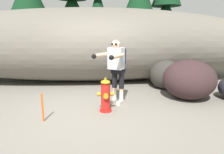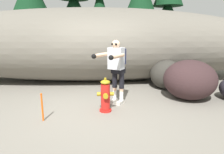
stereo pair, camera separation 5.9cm
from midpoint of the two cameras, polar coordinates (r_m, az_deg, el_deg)
ground_plane at (r=4.71m, az=-4.84°, el=-9.95°), size 56.00×56.00×0.04m
dirt_embankment at (r=7.50m, az=-4.91°, el=9.35°), size 14.52×3.20×2.70m
fire_hydrant at (r=4.53m, az=-2.26°, el=-5.59°), size 0.39×0.34×0.80m
utility_worker at (r=4.83m, az=0.94°, el=3.71°), size 0.86×1.02×1.63m
boulder_large at (r=5.75m, az=21.33°, el=-0.67°), size 1.67×1.62×1.09m
boulder_small at (r=6.57m, az=15.08°, el=0.78°), size 1.36×1.44×0.95m
pine_tree_left at (r=12.93m, az=-11.70°, el=19.54°), size 2.82×2.82×6.21m
pine_tree_center at (r=13.35m, az=-4.30°, el=20.54°), size 1.99×1.99×6.84m
pine_tree_far_right at (r=11.66m, az=15.26°, el=17.56°), size 2.47×2.47×5.40m
survey_stake at (r=4.30m, az=-20.06°, el=-8.39°), size 0.04×0.04×0.60m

